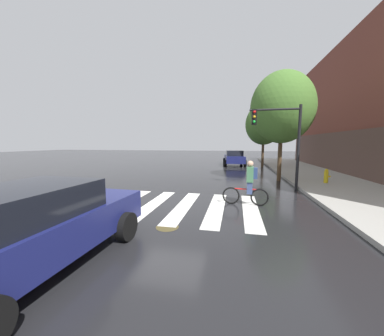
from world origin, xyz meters
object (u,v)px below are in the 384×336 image
Objects in this scene: street_tree_mid at (264,124)px; fire_hydrant at (326,176)px; sedan_mid at (234,158)px; cyclist at (249,183)px; traffic_light_near at (281,133)px; street_tree_near at (282,108)px; sedan_near at (33,227)px; manhole_cover at (167,227)px.

fire_hydrant is at bearing -75.50° from street_tree_mid.
sedan_mid is at bearing 116.65° from fire_hydrant.
sedan_mid is 14.98m from cyclist.
cyclist is 6.52m from fire_hydrant.
traffic_light_near is 3.88m from fire_hydrant.
traffic_light_near reaches higher than fire_hydrant.
fire_hydrant is 4.65m from street_tree_near.
street_tree_near is (6.21, 10.89, 3.64)m from sedan_near.
street_tree_near reaches higher than cyclist.
sedan_near is 10.37m from traffic_light_near.
street_tree_mid is (-0.07, 8.03, -0.28)m from street_tree_near.
street_tree_near is at bearing 62.17° from manhole_cover.
street_tree_near reaches higher than sedan_mid.
manhole_cover is 3.63m from cyclist.
cyclist is (4.07, 5.08, 0.02)m from sedan_near.
street_tree_mid reaches higher than fire_hydrant.
sedan_near is at bearing -107.99° from street_tree_mid.
manhole_cover is 0.14× the size of sedan_near.
manhole_cover is at bearing 54.26° from sedan_near.
cyclist is 14.39m from street_tree_mid.
manhole_cover is 7.74m from traffic_light_near.
sedan_near is at bearing -125.74° from manhole_cover.
fire_hydrant is 0.13× the size of street_tree_mid.
traffic_light_near is 0.64× the size of street_tree_near.
sedan_mid is 0.77× the size of street_tree_mid.
sedan_mid is 2.78× the size of cyclist.
sedan_mid is 12.09m from traffic_light_near.
cyclist reaches higher than sedan_near.
manhole_cover is 3.09m from sedan_near.
street_tree_mid reaches higher than manhole_cover.
street_tree_mid is at bearing 72.01° from sedan_near.
traffic_light_near is at bearing -151.44° from fire_hydrant.
fire_hydrant is (2.73, 1.48, -2.33)m from traffic_light_near.
street_tree_near is (2.84, -9.15, 3.64)m from sedan_mid.
cyclist is 7.17m from street_tree_near.
sedan_near is at bearing -128.68° from cyclist.
traffic_light_near is at bearing 62.82° from cyclist.
cyclist is 2.19× the size of fire_hydrant.
cyclist is 0.28× the size of street_tree_mid.
traffic_light_near is (1.69, 3.30, 2.02)m from cyclist.
street_tree_near is (-2.27, 1.03, 3.93)m from fire_hydrant.
fire_hydrant is (8.49, 9.86, -0.29)m from sedan_near.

